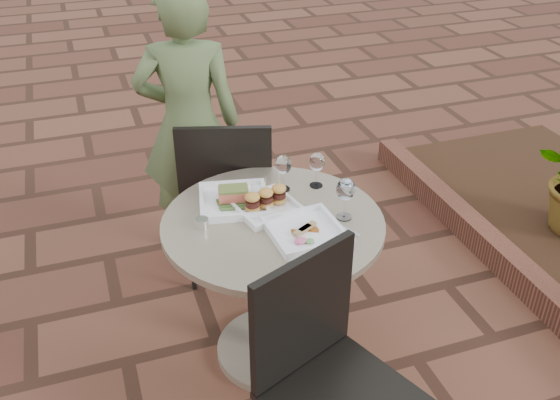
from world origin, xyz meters
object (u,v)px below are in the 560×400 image
object	(u,v)px
chair_near	(324,362)
plate_salmon	(234,199)
chair_far	(227,188)
cafe_table	(273,269)
diner	(189,125)
plate_tuna	(305,231)
plate_sliders	(266,203)

from	to	relation	value
chair_near	plate_salmon	distance (m)	0.82
chair_far	chair_near	xyz separation A→B (m)	(0.01, -1.21, 0.00)
chair_near	cafe_table	bearing A→B (deg)	64.78
cafe_table	chair_near	size ratio (longest dim) A/B	0.97
diner	plate_salmon	world-z (taller)	diner
diner	plate_tuna	xyz separation A→B (m)	(0.22, -1.10, 0.00)
cafe_table	plate_tuna	bearing A→B (deg)	-56.75
cafe_table	plate_sliders	world-z (taller)	plate_sliders
chair_far	plate_salmon	size ratio (longest dim) A/B	2.79
cafe_table	chair_near	distance (m)	0.62
diner	plate_tuna	world-z (taller)	diner
chair_far	plate_tuna	size ratio (longest dim) A/B	3.24
chair_near	plate_sliders	size ratio (longest dim) A/B	3.22
plate_salmon	diner	bearing A→B (deg)	91.61
chair_near	plate_tuna	world-z (taller)	chair_near
chair_near	diner	xyz separation A→B (m)	(-0.11, 1.58, 0.19)
plate_tuna	cafe_table	bearing A→B (deg)	123.25
diner	plate_tuna	distance (m)	1.12
chair_near	diner	distance (m)	1.60
plate_sliders	chair_far	bearing A→B (deg)	94.29
diner	chair_near	bearing A→B (deg)	107.35
cafe_table	chair_near	world-z (taller)	chair_near
cafe_table	chair_far	distance (m)	0.60
diner	plate_sliders	world-z (taller)	diner
cafe_table	diner	size ratio (longest dim) A/B	0.60
diner	plate_sliders	xyz separation A→B (m)	(0.13, -0.88, 0.02)
chair_far	plate_salmon	bearing A→B (deg)	97.03
chair_near	plate_salmon	bearing A→B (deg)	73.66
cafe_table	plate_sliders	bearing A→B (deg)	91.54
plate_sliders	plate_tuna	size ratio (longest dim) A/B	1.01
chair_near	plate_salmon	size ratio (longest dim) A/B	2.79
diner	chair_far	bearing A→B (deg)	118.09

